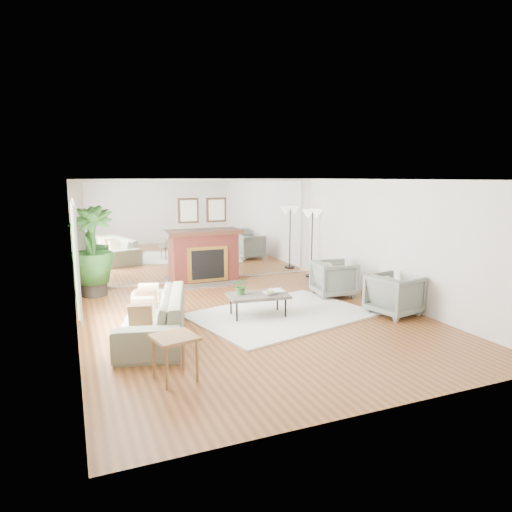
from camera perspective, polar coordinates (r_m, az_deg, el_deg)
name	(u,v)px	position (r m, az deg, el deg)	size (l,w,h in m)	color
ground	(257,320)	(8.29, 0.06, -8.02)	(7.00, 7.00, 0.00)	brown
wall_left	(74,264)	(7.41, -21.83, -0.93)	(0.02, 7.00, 2.50)	silver
wall_right	(394,243)	(9.54, 16.91, 1.62)	(0.02, 7.00, 2.50)	silver
wall_back	(202,230)	(11.27, -6.73, 3.19)	(6.00, 0.02, 2.50)	silver
mirror_panel	(202,231)	(11.26, -6.71, 3.18)	(5.40, 0.04, 2.40)	silver
window_panel	(75,253)	(7.79, -21.70, 0.32)	(0.04, 2.40, 1.50)	#B2E09E
fireplace	(205,256)	(11.14, -6.35, 0.04)	(1.85, 0.83, 2.05)	maroon
area_rug	(281,315)	(8.57, 3.18, -7.32)	(3.11, 2.22, 0.03)	silver
coffee_table	(258,296)	(8.35, 0.25, -5.03)	(1.15, 0.75, 0.44)	#584F45
sofa	(153,315)	(7.56, -12.73, -7.24)	(2.42, 0.95, 0.71)	slate
armchair_back	(334,279)	(9.97, 9.75, -2.80)	(0.82, 0.85, 0.77)	slate
armchair_front	(395,295)	(8.90, 16.94, -4.64)	(0.82, 0.84, 0.77)	slate
side_table	(175,343)	(5.92, -10.14, -10.65)	(0.60, 0.60, 0.58)	olive
potted_ficus	(92,249)	(10.40, -19.85, 0.85)	(1.10, 1.10, 1.92)	black
floor_lamp	(312,219)	(11.67, 7.06, 4.57)	(0.57, 0.31, 1.74)	black
tabletop_plant	(241,286)	(8.29, -1.88, -3.74)	(0.29, 0.25, 0.32)	#346826
fruit_bowl	(270,293)	(8.31, 1.70, -4.63)	(0.24, 0.24, 0.06)	olive
book	(271,291)	(8.51, 1.94, -4.41)	(0.23, 0.32, 0.02)	olive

